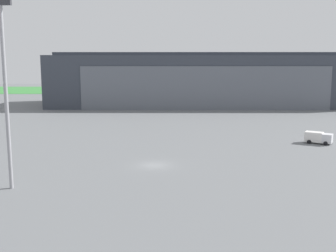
# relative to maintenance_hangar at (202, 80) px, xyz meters

# --- Properties ---
(ground_plane) EXTENTS (440.00, 440.00, 0.00)m
(ground_plane) POSITION_rel_maintenance_hangar_xyz_m (-13.15, -84.26, -8.53)
(ground_plane) COLOR slate
(grass_field_strip) EXTENTS (440.00, 56.00, 0.08)m
(grass_field_strip) POSITION_rel_maintenance_hangar_xyz_m (-13.15, 74.44, -8.49)
(grass_field_strip) COLOR #39833B
(grass_field_strip) RESTS_ON ground_plane
(maintenance_hangar) EXTENTS (100.80, 33.76, 17.97)m
(maintenance_hangar) POSITION_rel_maintenance_hangar_xyz_m (0.00, 0.00, 0.00)
(maintenance_hangar) COLOR #383D47
(maintenance_hangar) RESTS_ON ground_plane
(baggage_tug) EXTENTS (5.01, 4.04, 2.08)m
(baggage_tug) POSITION_rel_maintenance_hangar_xyz_m (15.99, -68.51, -7.37)
(baggage_tug) COLOR silver
(baggage_tug) RESTS_ON ground_plane
(apron_light_mast) EXTENTS (2.40, 0.50, 21.57)m
(apron_light_mast) POSITION_rel_maintenance_hangar_xyz_m (-29.47, -94.99, 3.94)
(apron_light_mast) COLOR #99999E
(apron_light_mast) RESTS_ON ground_plane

